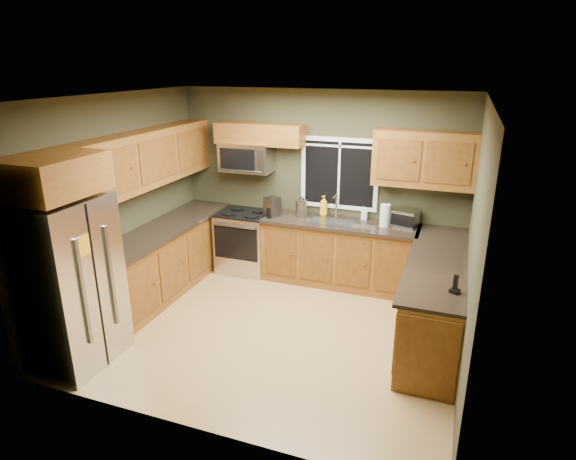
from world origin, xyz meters
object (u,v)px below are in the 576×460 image
Objects in this scene: toaster_oven at (404,218)px; soap_bottle_b at (364,213)px; microwave at (246,157)px; soap_bottle_a at (324,205)px; paper_towel_roll at (385,215)px; coffee_maker at (272,208)px; kettle at (301,207)px; range at (245,241)px; cordless_phone at (455,287)px; refrigerator at (69,283)px.

toaster_oven reaches higher than soap_bottle_b.
microwave reaches higher than soap_bottle_a.
toaster_oven is 0.27m from paper_towel_roll.
soap_bottle_a is at bearing 167.49° from paper_towel_roll.
soap_bottle_a is 1.59× the size of soap_bottle_b.
coffee_maker is 0.74m from soap_bottle_a.
kettle reaches higher than toaster_oven.
kettle is (0.87, 0.07, 0.61)m from range.
cordless_phone is at bearing -68.79° from toaster_oven.
soap_bottle_b reaches higher than range.
soap_bottle_b is (1.75, 0.09, -0.70)m from microwave.
microwave is 1.33m from soap_bottle_a.
cordless_phone is (3.72, 1.04, 0.10)m from refrigerator.
range is at bearing 150.35° from cordless_phone.
paper_towel_roll is at bearing -2.98° from microwave.
refrigerator reaches higher than kettle.
toaster_oven is 1.15m from soap_bottle_a.
kettle is at bearing 140.21° from cordless_phone.
microwave is 1.89m from soap_bottle_b.
cordless_phone reaches higher than range.
range is 1.23× the size of microwave.
kettle is at bearing 20.95° from coffee_maker.
refrigerator is 2.94m from coffee_maker.
range is 1.33m from soap_bottle_a.
microwave is at bearing 175.86° from kettle.
refrigerator reaches higher than cordless_phone.
soap_bottle_b is at bearing 10.17° from kettle.
soap_bottle_a reaches higher than soap_bottle_b.
soap_bottle_a reaches higher than cordless_phone.
soap_bottle_b is at bearing 123.21° from cordless_phone.
microwave reaches higher than coffee_maker.
toaster_oven is 2.28× the size of cordless_phone.
paper_towel_roll reaches higher than soap_bottle_a.
coffee_maker is at bearing -172.99° from toaster_oven.
range is at bearing -172.50° from soap_bottle_b.
range is 2.22× the size of toaster_oven.
refrigerator is at bearing -134.59° from paper_towel_roll.
paper_towel_roll is at bearing -153.12° from toaster_oven.
coffee_maker is 3.04m from cordless_phone.
range is at bearing 76.03° from refrigerator.
range is 2.38m from toaster_oven.
refrigerator reaches higher than coffee_maker.
range is 5.07× the size of soap_bottle_b.
coffee_maker is at bearing 147.13° from cordless_phone.
paper_towel_roll is 0.93m from soap_bottle_a.
coffee_maker is at bearing 66.53° from refrigerator.
refrigerator is at bearing -121.62° from soap_bottle_a.
toaster_oven is at bearing 0.27° from microwave.
refrigerator is 3.86m from cordless_phone.
soap_bottle_a reaches higher than range.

